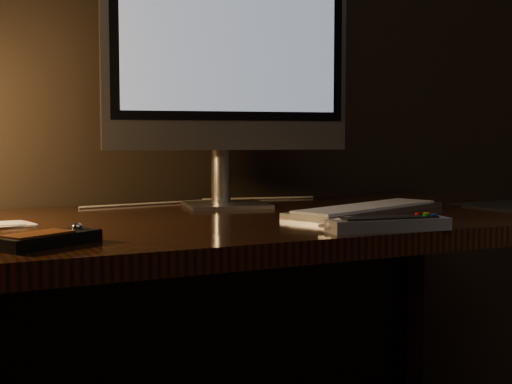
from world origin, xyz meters
name	(u,v)px	position (x,y,z in m)	size (l,w,h in m)	color
desk	(210,272)	(0.00, 1.93, 0.62)	(1.60, 0.75, 0.75)	#34190C
monitor	(227,53)	(0.09, 2.04, 1.11)	(0.58, 0.20, 0.61)	silver
keyboard	(367,209)	(0.32, 1.79, 0.76)	(0.44, 0.12, 0.02)	silver
mouse	(347,226)	(0.11, 1.55, 0.76)	(0.09, 0.05, 0.02)	white
media_remote	(49,239)	(-0.40, 1.61, 0.76)	(0.17, 0.13, 0.03)	black
tv_remote	(389,224)	(0.17, 1.52, 0.76)	(0.23, 0.09, 0.03)	gray
papers	(0,225)	(-0.44, 1.89, 0.75)	(0.12, 0.08, 0.01)	white
cable	(205,201)	(0.09, 2.17, 0.75)	(0.01, 0.01, 0.63)	white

